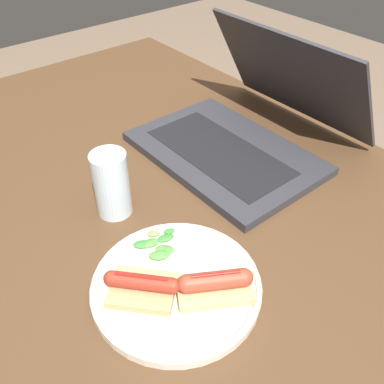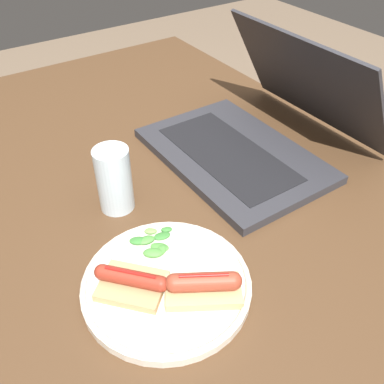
# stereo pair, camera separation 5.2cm
# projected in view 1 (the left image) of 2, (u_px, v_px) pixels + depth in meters

# --- Properties ---
(ground_plane) EXTENTS (6.00, 6.00, 0.00)m
(ground_plane) POSITION_uv_depth(u_px,v_px,m) (176.00, 374.00, 1.32)
(ground_plane) COLOR #75604C
(desk) EXTENTS (1.32, 0.84, 0.76)m
(desk) POSITION_uv_depth(u_px,v_px,m) (169.00, 210.00, 0.89)
(desk) COLOR #4C331E
(desk) RESTS_ON ground_plane
(laptop) EXTENTS (0.38, 0.38, 0.23)m
(laptop) POSITION_uv_depth(u_px,v_px,m) (244.00, 130.00, 0.89)
(laptop) COLOR #2D2D33
(laptop) RESTS_ON desk
(plate) EXTENTS (0.25, 0.25, 0.02)m
(plate) POSITION_uv_depth(u_px,v_px,m) (176.00, 285.00, 0.62)
(plate) COLOR silver
(plate) RESTS_ON desk
(sausage_toast_left) EXTENTS (0.10, 0.12, 0.04)m
(sausage_toast_left) POSITION_uv_depth(u_px,v_px,m) (215.00, 285.00, 0.59)
(sausage_toast_left) COLOR tan
(sausage_toast_left) RESTS_ON plate
(sausage_toast_middle) EXTENTS (0.11, 0.11, 0.04)m
(sausage_toast_middle) POSITION_uv_depth(u_px,v_px,m) (142.00, 286.00, 0.60)
(sausage_toast_middle) COLOR tan
(sausage_toast_middle) RESTS_ON plate
(salad_pile) EXTENTS (0.07, 0.08, 0.01)m
(salad_pile) POSITION_uv_depth(u_px,v_px,m) (157.00, 246.00, 0.67)
(salad_pile) COLOR #2D662D
(salad_pile) RESTS_ON plate
(drinking_glass) EXTENTS (0.06, 0.06, 0.12)m
(drinking_glass) POSITION_uv_depth(u_px,v_px,m) (112.00, 184.00, 0.72)
(drinking_glass) COLOR silver
(drinking_glass) RESTS_ON desk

